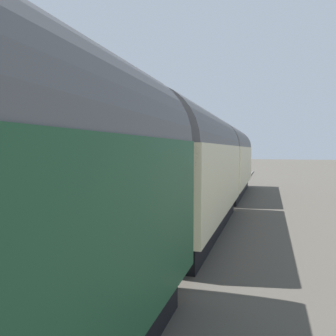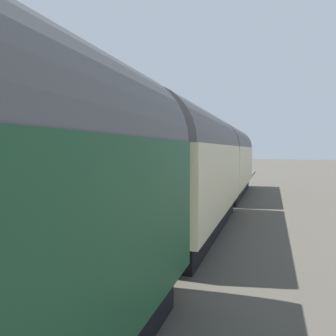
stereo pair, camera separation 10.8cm
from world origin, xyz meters
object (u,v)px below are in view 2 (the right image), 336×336
Objects in this scene: bench_near_building at (177,169)px; lamp_post_platform at (162,137)px; planter_corner_building at (142,183)px; bench_by_lamp at (158,173)px; planter_bench_right at (152,168)px; bench_platform_end at (185,167)px; train at (189,167)px; station_building at (60,159)px; planter_edge_far at (173,175)px; tree_far_left at (98,116)px; tree_behind_building at (34,94)px.

lamp_post_platform is (-6.82, -1.12, 2.19)m from bench_near_building.
planter_corner_building is at bearing 168.48° from lamp_post_platform.
bench_by_lamp is 6.05m from planter_bench_right.
planter_bench_right is (-0.90, 2.65, -0.07)m from bench_platform_end.
station_building is at bearing 84.34° from train.
station_building is at bearing 173.17° from bench_platform_end.
bench_by_lamp is at bearing 179.17° from bench_near_building.
planter_edge_far is at bearing 20.80° from train.
bench_by_lamp reaches higher than planter_bench_right.
tree_far_left reaches higher than bench_platform_end.
tree_behind_building is (-2.34, 8.50, 5.14)m from planter_edge_far.
bench_near_building is 1.82× the size of planter_bench_right.
tree_behind_building is 12.84m from tree_far_left.
tree_far_left is at bearing 42.06° from lamp_post_platform.
planter_corner_building is (3.85, 3.41, -1.04)m from train.
bench_by_lamp is 1.98× the size of planter_edge_far.
tree_far_left is at bearing 47.83° from planter_edge_far.
planter_edge_far is (8.12, 3.08, -0.99)m from train.
bench_by_lamp is 6.38m from bench_platform_end.
train is 23.61m from tree_far_left.
bench_near_building is at bearing -119.29° from tree_far_left.
lamp_post_platform is at bearing -11.52° from planter_corner_building.
lamp_post_platform is at bearing -28.24° from station_building.
planter_edge_far is at bearing 1.51° from lamp_post_platform.
station_building is at bearing 172.07° from bench_near_building.
lamp_post_platform is at bearing -155.39° from planter_bench_right.
planter_bench_right is 10.75m from tree_behind_building.
station_building reaches higher than planter_bench_right.
train is 20.20× the size of bench_near_building.
station_building is at bearing 151.76° from lamp_post_platform.
tree_far_left is (17.74, 8.53, 3.83)m from station_building.
bench_near_building is at bearing 179.18° from bench_platform_end.
tree_behind_building reaches higher than planter_bench_right.
train is 6.65m from lamp_post_platform.
station_building is 9.82× the size of planter_bench_right.
planter_bench_right is 0.20× the size of lamp_post_platform.
tree_behind_building is (-9.05, 7.48, 5.01)m from bench_platform_end.
bench_by_lamp is at bearing -134.22° from tree_far_left.
station_building is 0.81× the size of tree_behind_building.
bench_platform_end is 1.98× the size of planter_edge_far.
train is 39.86× the size of planter_edge_far.
planter_edge_far is 0.08× the size of tree_far_left.
tree_far_left is at bearing 60.71° from bench_near_building.
planter_bench_right is (5.48, 2.56, -0.07)m from bench_by_lamp.
tree_behind_building is 0.99× the size of tree_far_left.
bench_platform_end is 11.00m from planter_corner_building.
planter_bench_right is (1.33, 2.62, -0.07)m from bench_near_building.
train is at bearing -152.37° from lamp_post_platform.
bench_platform_end is 6.79m from planter_edge_far.
tree_behind_building reaches higher than bench_platform_end.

